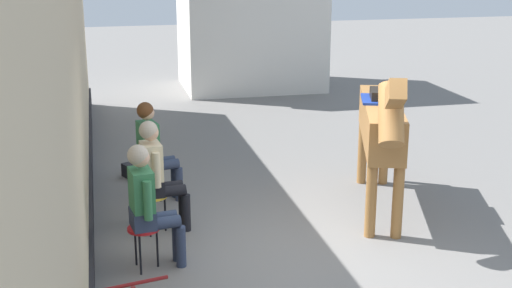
# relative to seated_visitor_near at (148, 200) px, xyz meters

# --- Properties ---
(ground_plane) EXTENTS (40.00, 40.00, 0.00)m
(ground_plane) POSITION_rel_seated_visitor_near_xyz_m (1.76, 2.69, -0.78)
(ground_plane) COLOR slate
(pub_facade_wall) EXTENTS (0.34, 14.00, 3.40)m
(pub_facade_wall) POSITION_rel_seated_visitor_near_xyz_m (-0.78, 1.19, 0.76)
(pub_facade_wall) COLOR #CCB793
(pub_facade_wall) RESTS_ON ground_plane
(distant_cottage) EXTENTS (3.40, 2.60, 3.50)m
(distant_cottage) POSITION_rel_seated_visitor_near_xyz_m (3.16, 9.30, 1.02)
(distant_cottage) COLOR silver
(distant_cottage) RESTS_ON ground_plane
(seated_visitor_near) EXTENTS (0.61, 0.49, 1.39)m
(seated_visitor_near) POSITION_rel_seated_visitor_near_xyz_m (0.00, 0.00, 0.00)
(seated_visitor_near) COLOR red
(seated_visitor_near) RESTS_ON ground_plane
(seated_visitor_middle) EXTENTS (0.61, 0.49, 1.39)m
(seated_visitor_middle) POSITION_rel_seated_visitor_near_xyz_m (0.18, 0.96, 0.00)
(seated_visitor_middle) COLOR gold
(seated_visitor_middle) RESTS_ON ground_plane
(seated_visitor_far) EXTENTS (0.61, 0.48, 1.39)m
(seated_visitor_far) POSITION_rel_seated_visitor_near_xyz_m (0.22, 1.97, 0.00)
(seated_visitor_far) COLOR black
(seated_visitor_far) RESTS_ON ground_plane
(saddled_horse_center) EXTENTS (1.21, 2.89, 2.06)m
(saddled_horse_center) POSITION_rel_seated_visitor_near_xyz_m (3.02, 1.01, 0.38)
(saddled_horse_center) COLOR #9E6B38
(saddled_horse_center) RESTS_ON ground_plane
(satchel_bag) EXTENTS (0.23, 0.30, 0.20)m
(satchel_bag) POSITION_rel_seated_visitor_near_xyz_m (-0.06, 3.08, -0.68)
(satchel_bag) COLOR black
(satchel_bag) RESTS_ON ground_plane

